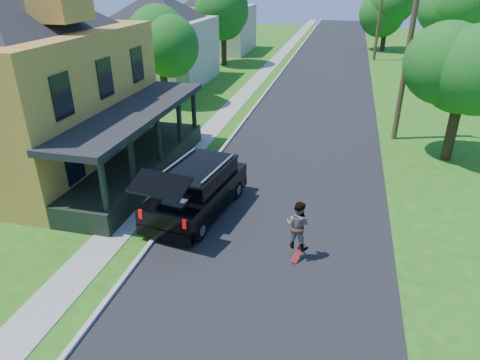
% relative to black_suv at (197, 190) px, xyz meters
% --- Properties ---
extents(ground, '(140.00, 140.00, 0.00)m').
position_rel_black_suv_xyz_m(ground, '(3.20, -3.45, -0.97)').
color(ground, '#256113').
rests_on(ground, ground).
extents(street, '(8.00, 120.00, 0.02)m').
position_rel_black_suv_xyz_m(street, '(3.20, 16.55, -0.97)').
color(street, black).
rests_on(street, ground).
extents(curb, '(0.15, 120.00, 0.12)m').
position_rel_black_suv_xyz_m(curb, '(-0.85, 16.55, -0.97)').
color(curb, '#ACACA7').
rests_on(curb, ground).
extents(sidewalk, '(1.30, 120.00, 0.03)m').
position_rel_black_suv_xyz_m(sidewalk, '(-2.40, 16.55, -0.97)').
color(sidewalk, '#999891').
rests_on(sidewalk, ground).
extents(front_walk, '(6.50, 1.20, 0.03)m').
position_rel_black_suv_xyz_m(front_walk, '(-6.30, 2.55, -0.97)').
color(front_walk, '#999891').
rests_on(front_walk, ground).
extents(main_house, '(15.56, 15.56, 10.10)m').
position_rel_black_suv_xyz_m(main_house, '(-9.60, 2.54, 3.95)').
color(main_house, gold).
rests_on(main_house, ground).
extents(neighbor_house_mid, '(12.78, 12.78, 8.30)m').
position_rel_black_suv_xyz_m(neighbor_house_mid, '(-10.30, 20.55, 3.22)').
color(neighbor_house_mid, beige).
rests_on(neighbor_house_mid, ground).
extents(neighbor_house_far, '(12.78, 12.78, 8.30)m').
position_rel_black_suv_xyz_m(neighbor_house_far, '(-10.30, 36.55, 3.22)').
color(neighbor_house_far, beige).
rests_on(neighbor_house_far, ground).
extents(black_suv, '(2.79, 5.68, 2.54)m').
position_rel_black_suv_xyz_m(black_suv, '(0.00, 0.00, 0.00)').
color(black_suv, black).
rests_on(black_suv, ground).
extents(skateboarder, '(0.94, 0.82, 1.64)m').
position_rel_black_suv_xyz_m(skateboarder, '(4.05, -1.95, 0.24)').
color(skateboarder, black).
rests_on(skateboarder, ground).
extents(skateboard, '(0.39, 0.57, 0.55)m').
position_rel_black_suv_xyz_m(skateboard, '(4.15, -2.14, -0.71)').
color(skateboard, '#B50F16').
rests_on(skateboard, ground).
extents(tree_left_mid, '(4.53, 4.34, 6.80)m').
position_rel_black_suv_xyz_m(tree_left_mid, '(-7.34, 14.20, 3.47)').
color(tree_left_mid, black).
rests_on(tree_left_mid, ground).
extents(tree_left_far, '(6.30, 6.01, 7.74)m').
position_rel_black_suv_xyz_m(tree_left_far, '(-7.06, 28.55, 4.13)').
color(tree_left_far, black).
rests_on(tree_left_far, ground).
extents(tree_right_near, '(5.46, 5.14, 6.80)m').
position_rel_black_suv_xyz_m(tree_right_near, '(10.25, 8.02, 3.52)').
color(tree_right_near, black).
rests_on(tree_right_near, ground).
extents(tree_right_mid, '(6.04, 5.84, 9.10)m').
position_rel_black_suv_xyz_m(tree_right_mid, '(14.01, 28.85, 5.05)').
color(tree_right_mid, black).
rests_on(tree_right_mid, ground).
extents(tree_right_far, '(6.96, 7.11, 8.05)m').
position_rel_black_suv_xyz_m(tree_right_far, '(8.85, 41.78, 4.05)').
color(tree_right_far, black).
rests_on(tree_right_far, ground).
extents(utility_pole_near, '(1.78, 0.41, 9.49)m').
position_rel_black_suv_xyz_m(utility_pole_near, '(7.99, 10.42, 3.93)').
color(utility_pole_near, '#3D2F1C').
rests_on(utility_pole_near, ground).
extents(utility_pole_far, '(1.84, 0.30, 9.11)m').
position_rel_black_suv_xyz_m(utility_pole_far, '(7.70, 34.85, 3.74)').
color(utility_pole_far, '#3D2F1C').
rests_on(utility_pole_far, ground).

